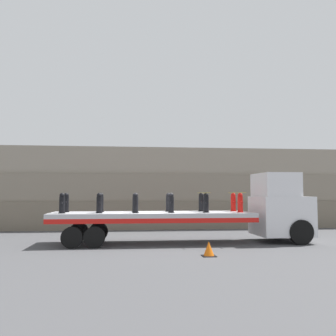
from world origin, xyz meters
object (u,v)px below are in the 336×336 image
fire_hydrant_black_far_2 (135,203)px  fire_hydrant_black_far_4 (201,202)px  fire_hydrant_black_near_4 (206,203)px  flatbed_trailer (142,218)px  fire_hydrant_black_far_3 (168,202)px  fire_hydrant_black_near_3 (171,203)px  fire_hydrant_black_far_0 (66,203)px  fire_hydrant_black_far_1 (101,203)px  truck_cab (281,208)px  fire_hydrant_black_near_0 (62,203)px  fire_hydrant_black_near_1 (99,203)px  fire_hydrant_black_near_2 (136,203)px  fire_hydrant_red_near_5 (240,203)px  fire_hydrant_red_far_5 (233,202)px  traffic_cone (209,249)px

fire_hydrant_black_far_2 → fire_hydrant_black_far_4: bearing=0.0°
fire_hydrant_black_near_4 → flatbed_trailer: bearing=168.9°
flatbed_trailer → fire_hydrant_black_far_3: size_ratio=10.30×
fire_hydrant_black_near_3 → fire_hydrant_black_far_4: same height
fire_hydrant_black_far_0 → fire_hydrant_black_far_1: (1.55, 0.00, 0.00)m
truck_cab → flatbed_trailer: 6.52m
truck_cab → fire_hydrant_black_far_2: (-6.80, 0.55, 0.26)m
fire_hydrant_black_near_0 → fire_hydrant_black_near_1: bearing=0.0°
fire_hydrant_black_near_3 → fire_hydrant_black_far_3: bearing=90.0°
fire_hydrant_black_near_2 → fire_hydrant_black_far_2: same height
truck_cab → fire_hydrant_black_far_2: bearing=175.4°
fire_hydrant_black_far_2 → fire_hydrant_red_near_5: size_ratio=1.00×
fire_hydrant_black_far_3 → fire_hydrant_black_near_4: size_ratio=1.00×
fire_hydrant_black_far_1 → fire_hydrant_black_far_2: 1.55m
fire_hydrant_black_far_1 → flatbed_trailer: bearing=-16.6°
fire_hydrant_black_near_0 → fire_hydrant_black_far_0: size_ratio=1.00×
fire_hydrant_black_far_1 → fire_hydrant_red_far_5: size_ratio=1.00×
fire_hydrant_black_far_0 → fire_hydrant_black_near_4: 6.32m
fire_hydrant_black_far_3 → fire_hydrant_red_far_5: 3.11m
fire_hydrant_black_far_0 → traffic_cone: (5.65, -4.17, -1.56)m
fire_hydrant_black_far_0 → fire_hydrant_black_far_2: same height
flatbed_trailer → fire_hydrant_black_far_1: bearing=163.4°
truck_cab → fire_hydrant_red_near_5: bearing=-165.6°
fire_hydrant_black_far_0 → fire_hydrant_red_far_5: bearing=0.0°
fire_hydrant_black_far_1 → fire_hydrant_black_near_2: size_ratio=1.00×
flatbed_trailer → fire_hydrant_black_far_1: (-1.85, 0.55, 0.67)m
fire_hydrant_black_far_2 → fire_hydrant_black_near_4: (3.11, -1.10, 0.00)m
fire_hydrant_black_near_1 → fire_hydrant_black_far_4: bearing=13.3°
fire_hydrant_black_near_0 → truck_cab: bearing=3.2°
fire_hydrant_black_near_4 → fire_hydrant_black_far_0: bearing=170.0°
truck_cab → fire_hydrant_black_far_0: truck_cab is taller
truck_cab → fire_hydrant_red_near_5: size_ratio=3.64×
fire_hydrant_black_far_4 → truck_cab: bearing=-8.5°
traffic_cone → fire_hydrant_black_far_0: bearing=143.6°
fire_hydrant_black_far_1 → traffic_cone: fire_hydrant_black_far_1 is taller
fire_hydrant_black_far_1 → fire_hydrant_black_near_4: bearing=-13.3°
fire_hydrant_black_far_2 → fire_hydrant_red_far_5: (4.66, 0.00, 0.00)m
fire_hydrant_black_far_3 → fire_hydrant_red_far_5: bearing=0.0°
fire_hydrant_black_near_1 → fire_hydrant_black_near_0: bearing=180.0°
fire_hydrant_black_near_1 → traffic_cone: fire_hydrant_black_near_1 is taller
fire_hydrant_black_near_1 → fire_hydrant_black_near_2: same height
flatbed_trailer → truck_cab: bearing=0.0°
fire_hydrant_black_far_3 → fire_hydrant_red_near_5: 3.30m
fire_hydrant_black_near_4 → fire_hydrant_black_near_3: bearing=180.0°
truck_cab → fire_hydrant_black_near_4: size_ratio=3.64×
truck_cab → fire_hydrant_black_near_1: truck_cab is taller
fire_hydrant_black_near_2 → fire_hydrant_black_near_0: bearing=180.0°
fire_hydrant_black_near_4 → traffic_cone: size_ratio=1.67×
fire_hydrant_black_far_0 → fire_hydrant_red_far_5: size_ratio=1.00×
fire_hydrant_black_far_0 → fire_hydrant_black_near_1: size_ratio=1.00×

